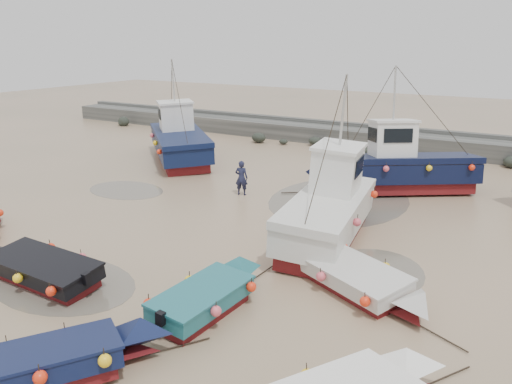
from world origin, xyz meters
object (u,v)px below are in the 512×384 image
at_px(dinghy_5, 363,279).
at_px(person, 242,195).
at_px(dinghy_2, 210,292).
at_px(cabin_boat_2, 397,166).
at_px(dinghy_1, 41,363).
at_px(dinghy_4, 38,264).
at_px(cabin_boat_0, 179,139).
at_px(cabin_boat_1, 330,205).

relative_size(dinghy_5, person, 3.16).
bearing_deg(person, dinghy_2, 100.05).
bearing_deg(cabin_boat_2, dinghy_1, 137.91).
height_order(dinghy_1, dinghy_4, same).
distance_m(cabin_boat_0, person, 9.04).
height_order(dinghy_4, cabin_boat_2, cabin_boat_2).
bearing_deg(dinghy_4, cabin_boat_0, 24.72).
height_order(dinghy_5, person, dinghy_5).
xyz_separation_m(dinghy_1, dinghy_4, (-4.48, 3.25, 0.00)).
bearing_deg(dinghy_1, dinghy_2, 107.28).
relative_size(dinghy_4, person, 3.65).
xyz_separation_m(dinghy_4, dinghy_5, (9.33, 4.32, 0.01)).
xyz_separation_m(dinghy_2, cabin_boat_1, (0.82, 6.83, 0.79)).
height_order(dinghy_2, person, dinghy_2).
distance_m(dinghy_5, cabin_boat_2, 11.38).
distance_m(dinghy_2, cabin_boat_1, 6.92).
xyz_separation_m(cabin_boat_2, person, (-6.49, -4.36, -1.35)).
height_order(cabin_boat_1, person, cabin_boat_1).
relative_size(dinghy_4, dinghy_5, 1.15).
bearing_deg(person, cabin_boat_2, -163.40).
bearing_deg(dinghy_1, cabin_boat_2, 115.53).
bearing_deg(person, dinghy_4, 68.87).
bearing_deg(dinghy_2, cabin_boat_2, 88.11).
height_order(dinghy_5, cabin_boat_1, cabin_boat_1).
bearing_deg(dinghy_4, dinghy_5, -64.15).
xyz_separation_m(dinghy_1, cabin_boat_0, (-11.39, 19.00, 0.76)).
bearing_deg(cabin_boat_1, dinghy_4, -137.64).
bearing_deg(dinghy_2, cabin_boat_0, 135.12).
bearing_deg(dinghy_5, dinghy_1, -7.31).
xyz_separation_m(dinghy_1, person, (-3.74, 14.36, -0.54)).
bearing_deg(cabin_boat_0, dinghy_1, -105.28).
relative_size(dinghy_2, dinghy_4, 0.85).
xyz_separation_m(dinghy_1, cabin_boat_2, (2.75, 18.73, 0.81)).
xyz_separation_m(dinghy_4, cabin_boat_1, (6.66, 8.10, 0.80)).
height_order(dinghy_2, dinghy_5, same).
relative_size(dinghy_2, dinghy_5, 0.98).
xyz_separation_m(dinghy_4, cabin_boat_2, (7.23, 15.47, 0.81)).
bearing_deg(person, cabin_boat_1, 135.72).
height_order(cabin_boat_0, cabin_boat_1, same).
height_order(dinghy_5, cabin_boat_0, cabin_boat_0).
bearing_deg(cabin_boat_2, dinghy_5, 156.90).
relative_size(cabin_boat_1, cabin_boat_2, 1.13).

